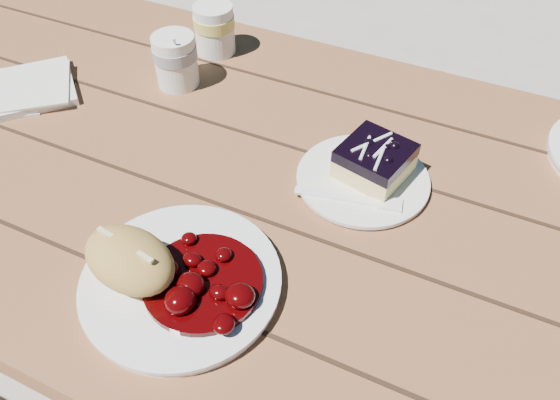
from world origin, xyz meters
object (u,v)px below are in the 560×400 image
at_px(dessert_plate, 363,180).
at_px(second_cup, 215,30).
at_px(main_plate, 181,283).
at_px(blueberry_cake, 375,160).
at_px(bread_roll, 130,260).
at_px(coffee_cup, 176,61).
at_px(picnic_table, 261,242).

xyz_separation_m(dessert_plate, second_cup, (-0.38, 0.23, 0.04)).
xyz_separation_m(main_plate, blueberry_cake, (0.15, 0.29, 0.03)).
distance_m(bread_roll, dessert_plate, 0.36).
distance_m(dessert_plate, coffee_cup, 0.41).
relative_size(picnic_table, blueberry_cake, 17.76).
height_order(blueberry_cake, coffee_cup, coffee_cup).
bearing_deg(dessert_plate, picnic_table, -160.84).
relative_size(picnic_table, second_cup, 21.21).
bearing_deg(coffee_cup, picnic_table, -32.99).
bearing_deg(bread_roll, picnic_table, 78.62).
distance_m(picnic_table, coffee_cup, 0.35).
bearing_deg(bread_roll, main_plate, 19.98).
relative_size(blueberry_cake, second_cup, 1.19).
xyz_separation_m(bread_roll, blueberry_cake, (0.21, 0.31, -0.01)).
bearing_deg(coffee_cup, blueberry_cake, -12.51).
bearing_deg(coffee_cup, second_cup, 86.49).
distance_m(main_plate, blueberry_cake, 0.33).
relative_size(picnic_table, main_plate, 8.12).
bearing_deg(bread_roll, dessert_plate, 56.08).
bearing_deg(main_plate, picnic_table, 91.48).
bearing_deg(bread_roll, blueberry_cake, 56.09).
height_order(main_plate, blueberry_cake, blueberry_cake).
xyz_separation_m(main_plate, coffee_cup, (-0.25, 0.38, 0.04)).
xyz_separation_m(main_plate, second_cup, (-0.24, 0.50, 0.04)).
relative_size(picnic_table, dessert_plate, 10.36).
distance_m(picnic_table, dessert_plate, 0.23).
xyz_separation_m(picnic_table, main_plate, (0.01, -0.22, 0.17)).
relative_size(main_plate, coffee_cup, 2.61).
height_order(picnic_table, main_plate, main_plate).
bearing_deg(second_cup, blueberry_cake, -28.47).
xyz_separation_m(main_plate, dessert_plate, (0.14, 0.28, -0.00)).
bearing_deg(blueberry_cake, bread_roll, -110.95).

